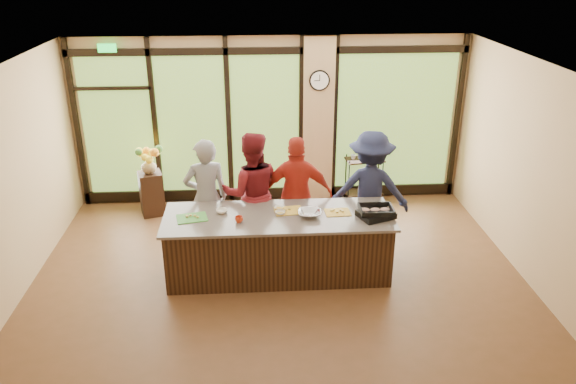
{
  "coord_description": "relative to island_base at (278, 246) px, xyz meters",
  "views": [
    {
      "loc": [
        -0.32,
        -6.74,
        4.33
      ],
      "look_at": [
        0.14,
        0.4,
        1.23
      ],
      "focal_mm": 35.0,
      "sensor_mm": 36.0,
      "label": 1
    }
  ],
  "objects": [
    {
      "name": "floor",
      "position": [
        0.0,
        -0.3,
        -0.44
      ],
      "size": [
        7.0,
        7.0,
        0.0
      ],
      "primitive_type": "plane",
      "color": "brown",
      "rests_on": "ground"
    },
    {
      "name": "ceiling",
      "position": [
        0.0,
        -0.3,
        2.56
      ],
      "size": [
        7.0,
        7.0,
        0.0
      ],
      "primitive_type": "plane",
      "rotation": [
        3.14,
        0.0,
        0.0
      ],
      "color": "white",
      "rests_on": "back_wall"
    },
    {
      "name": "back_wall",
      "position": [
        0.0,
        2.7,
        1.06
      ],
      "size": [
        7.0,
        0.0,
        7.0
      ],
      "primitive_type": "plane",
      "rotation": [
        1.57,
        0.0,
        0.0
      ],
      "color": "tan",
      "rests_on": "floor"
    },
    {
      "name": "left_wall",
      "position": [
        -3.5,
        -0.3,
        1.06
      ],
      "size": [
        0.0,
        6.0,
        6.0
      ],
      "primitive_type": "plane",
      "rotation": [
        1.57,
        0.0,
        1.57
      ],
      "color": "tan",
      "rests_on": "floor"
    },
    {
      "name": "right_wall",
      "position": [
        3.5,
        -0.3,
        1.06
      ],
      "size": [
        0.0,
        6.0,
        6.0
      ],
      "primitive_type": "plane",
      "rotation": [
        1.57,
        0.0,
        -1.57
      ],
      "color": "tan",
      "rests_on": "floor"
    },
    {
      "name": "window_wall",
      "position": [
        0.16,
        2.65,
        0.95
      ],
      "size": [
        6.9,
        0.12,
        3.0
      ],
      "color": "tan",
      "rests_on": "floor"
    },
    {
      "name": "island_base",
      "position": [
        0.0,
        0.0,
        0.0
      ],
      "size": [
        3.1,
        1.0,
        0.88
      ],
      "primitive_type": "cube",
      "color": "#321E10",
      "rests_on": "floor"
    },
    {
      "name": "countertop",
      "position": [
        0.0,
        0.0,
        0.46
      ],
      "size": [
        3.2,
        1.1,
        0.04
      ],
      "primitive_type": "cube",
      "color": "slate",
      "rests_on": "island_base"
    },
    {
      "name": "wall_clock",
      "position": [
        0.85,
        2.57,
        1.81
      ],
      "size": [
        0.36,
        0.04,
        0.36
      ],
      "color": "black",
      "rests_on": "window_wall"
    },
    {
      "name": "cook_left",
      "position": [
        -1.04,
        0.69,
        0.48
      ],
      "size": [
        0.75,
        0.58,
        1.84
      ],
      "primitive_type": "imported",
      "rotation": [
        0.0,
        0.0,
        3.37
      ],
      "color": "gray",
      "rests_on": "floor"
    },
    {
      "name": "cook_midleft",
      "position": [
        -0.36,
        0.76,
        0.51
      ],
      "size": [
        0.96,
        0.77,
        1.9
      ],
      "primitive_type": "imported",
      "rotation": [
        0.0,
        0.0,
        3.2
      ],
      "color": "maroon",
      "rests_on": "floor"
    },
    {
      "name": "cook_midright",
      "position": [
        0.33,
        0.74,
        0.47
      ],
      "size": [
        1.1,
        0.53,
        1.82
      ],
      "primitive_type": "imported",
      "rotation": [
        0.0,
        0.0,
        3.06
      ],
      "color": "#AD281A",
      "rests_on": "floor"
    },
    {
      "name": "cook_right",
      "position": [
        1.45,
        0.78,
        0.5
      ],
      "size": [
        1.33,
        0.93,
        1.87
      ],
      "primitive_type": "imported",
      "rotation": [
        0.0,
        0.0,
        2.94
      ],
      "color": "#1C213E",
      "rests_on": "floor"
    },
    {
      "name": "roasting_pan",
      "position": [
        1.35,
        -0.13,
        0.52
      ],
      "size": [
        0.56,
        0.5,
        0.08
      ],
      "primitive_type": "cube",
      "rotation": [
        0.0,
        0.0,
        0.38
      ],
      "color": "black",
      "rests_on": "countertop"
    },
    {
      "name": "mixing_bowl",
      "position": [
        0.43,
        -0.05,
        0.52
      ],
      "size": [
        0.35,
        0.35,
        0.08
      ],
      "primitive_type": "imported",
      "rotation": [
        0.0,
        0.0,
        -0.07
      ],
      "color": "silver",
      "rests_on": "countertop"
    },
    {
      "name": "cutting_board_left",
      "position": [
        -1.2,
        -0.01,
        0.49
      ],
      "size": [
        0.47,
        0.39,
        0.01
      ],
      "primitive_type": "cube",
      "rotation": [
        0.0,
        0.0,
        0.21
      ],
      "color": "green",
      "rests_on": "countertop"
    },
    {
      "name": "cutting_board_center",
      "position": [
        0.15,
        0.14,
        0.49
      ],
      "size": [
        0.42,
        0.33,
        0.01
      ],
      "primitive_type": "cube",
      "rotation": [
        0.0,
        0.0,
        0.11
      ],
      "color": "gold",
      "rests_on": "countertop"
    },
    {
      "name": "cutting_board_right",
      "position": [
        0.84,
        0.04,
        0.49
      ],
      "size": [
        0.37,
        0.28,
        0.01
      ],
      "primitive_type": "cube",
      "rotation": [
        0.0,
        0.0,
        0.05
      ],
      "color": "gold",
      "rests_on": "countertop"
    },
    {
      "name": "prep_bowl_near",
      "position": [
        -0.79,
        0.14,
        0.51
      ],
      "size": [
        0.19,
        0.19,
        0.05
      ],
      "primitive_type": "imported",
      "rotation": [
        0.0,
        0.0,
        -0.19
      ],
      "color": "white",
      "rests_on": "countertop"
    },
    {
      "name": "prep_bowl_mid",
      "position": [
        0.03,
        0.04,
        0.5
      ],
      "size": [
        0.17,
        0.17,
        0.05
      ],
      "primitive_type": "imported",
      "rotation": [
        0.0,
        0.0,
        0.21
      ],
      "color": "white",
      "rests_on": "countertop"
    },
    {
      "name": "prep_bowl_far",
      "position": [
        0.02,
        0.22,
        0.5
      ],
      "size": [
        0.16,
        0.16,
        0.03
      ],
      "primitive_type": "imported",
      "rotation": [
        0.0,
        0.0,
        -0.21
      ],
      "color": "white",
      "rests_on": "countertop"
    },
    {
      "name": "red_ramekin",
      "position": [
        -0.54,
        -0.17,
        0.52
      ],
      "size": [
        0.13,
        0.13,
        0.09
      ],
      "primitive_type": "imported",
      "rotation": [
        0.0,
        0.0,
        0.19
      ],
      "color": "red",
      "rests_on": "countertop"
    },
    {
      "name": "flower_stand",
      "position": [
        -2.13,
        2.14,
        -0.05
      ],
      "size": [
        0.49,
        0.49,
        0.78
      ],
      "primitive_type": "cube",
      "rotation": [
        0.0,
        0.0,
        0.31
      ],
      "color": "#321E10",
      "rests_on": "floor"
    },
    {
      "name": "flower_vase",
      "position": [
        -2.13,
        2.14,
        0.47
      ],
      "size": [
        0.33,
        0.33,
        0.28
      ],
      "primitive_type": "imported",
      "rotation": [
        0.0,
        0.0,
        -0.31
      ],
      "color": "olive",
      "rests_on": "flower_stand"
    },
    {
      "name": "bar_cart",
      "position": [
        1.7,
        2.45,
        0.11
      ],
      "size": [
        0.72,
        0.47,
        0.92
      ],
      "rotation": [
        0.0,
        0.0,
        0.14
      ],
      "color": "#321E10",
      "rests_on": "floor"
    }
  ]
}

